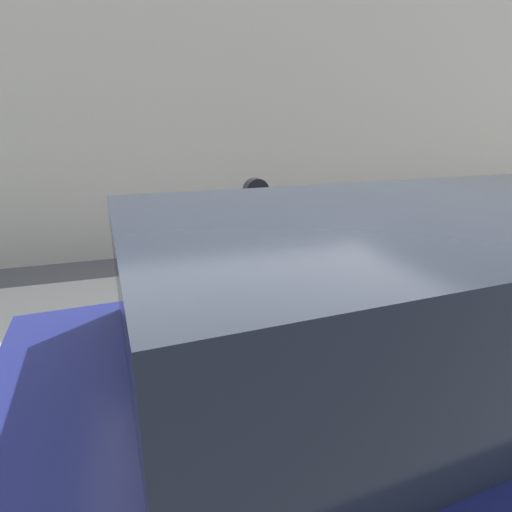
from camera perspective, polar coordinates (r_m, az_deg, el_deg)
ground_plane at (r=2.99m, az=3.77°, el=-27.32°), size 60.00×60.00×0.00m
sidewalk at (r=4.69m, az=-6.24°, el=-8.12°), size 24.00×2.80×0.14m
building_facade at (r=7.14m, az=-12.49°, el=25.46°), size 24.00×0.30×6.23m
parking_meter at (r=3.24m, az=0.00°, el=3.25°), size 0.20×0.14×1.60m
parked_car_beside_meter at (r=2.62m, az=28.58°, el=-11.93°), size 4.92×2.11×1.78m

